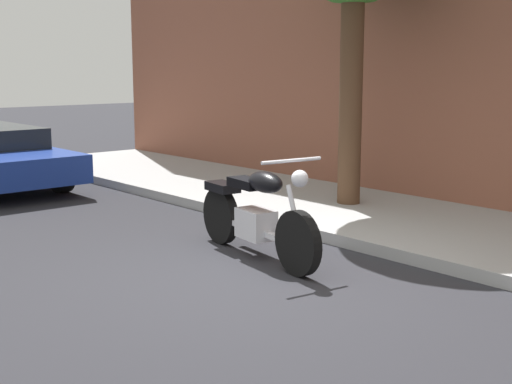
# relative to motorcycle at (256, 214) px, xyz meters

# --- Properties ---
(ground_plane) EXTENTS (60.00, 60.00, 0.00)m
(ground_plane) POSITION_rel_motorcycle_xyz_m (0.58, -0.57, -0.48)
(ground_plane) COLOR #28282D
(sidewalk) EXTENTS (18.35, 2.70, 0.14)m
(sidewalk) POSITION_rel_motorcycle_xyz_m (0.58, 2.37, -0.41)
(sidewalk) COLOR #A2A2A2
(sidewalk) RESTS_ON ground
(motorcycle) EXTENTS (2.19, 0.74, 1.16)m
(motorcycle) POSITION_rel_motorcycle_xyz_m (0.00, 0.00, 0.00)
(motorcycle) COLOR black
(motorcycle) RESTS_ON ground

